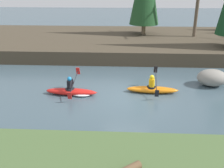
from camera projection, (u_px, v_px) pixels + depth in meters
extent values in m
plane|color=#425660|center=(128.00, 97.00, 13.53)|extent=(90.00, 90.00, 0.00)
cube|color=#473D2D|center=(128.00, 42.00, 23.06)|extent=(44.00, 10.86, 0.98)
cylinder|color=#7A664C|center=(143.00, 29.00, 23.75)|extent=(0.36, 0.36, 0.91)
cylinder|color=brown|center=(198.00, 4.00, 21.93)|extent=(0.28, 0.28, 5.49)
ellipsoid|color=orange|center=(152.00, 90.00, 14.01)|extent=(2.73, 0.73, 0.34)
cone|color=orange|center=(176.00, 90.00, 13.89)|extent=(0.36, 0.22, 0.20)
cylinder|color=black|center=(151.00, 87.00, 13.96)|extent=(0.50, 0.50, 0.08)
cylinder|color=yellow|center=(152.00, 83.00, 13.87)|extent=(0.31, 0.31, 0.42)
sphere|color=yellow|center=(152.00, 77.00, 13.75)|extent=(0.24, 0.24, 0.23)
cylinder|color=yellow|center=(153.00, 80.00, 14.05)|extent=(0.10, 0.23, 0.35)
cylinder|color=yellow|center=(154.00, 83.00, 13.61)|extent=(0.10, 0.23, 0.35)
cylinder|color=black|center=(156.00, 81.00, 13.80)|extent=(0.13, 1.91, 0.65)
cube|color=black|center=(156.00, 69.00, 14.56)|extent=(0.21, 0.17, 0.41)
cube|color=black|center=(157.00, 93.00, 13.04)|extent=(0.21, 0.17, 0.41)
ellipsoid|color=red|center=(71.00, 92.00, 13.76)|extent=(2.73, 0.77, 0.34)
cone|color=red|center=(94.00, 92.00, 13.62)|extent=(0.36, 0.22, 0.20)
cylinder|color=black|center=(70.00, 89.00, 13.72)|extent=(0.51, 0.51, 0.08)
cylinder|color=black|center=(70.00, 85.00, 13.62)|extent=(0.32, 0.32, 0.42)
sphere|color=#1E89D1|center=(69.00, 79.00, 13.50)|extent=(0.24, 0.24, 0.23)
cylinder|color=black|center=(73.00, 82.00, 13.80)|extent=(0.10, 0.23, 0.35)
cylinder|color=black|center=(70.00, 85.00, 13.36)|extent=(0.10, 0.23, 0.35)
cylinder|color=black|center=(74.00, 83.00, 13.55)|extent=(0.16, 1.91, 0.65)
cube|color=red|center=(78.00, 71.00, 14.31)|extent=(0.21, 0.17, 0.41)
cube|color=red|center=(69.00, 96.00, 12.79)|extent=(0.21, 0.17, 0.41)
ellipsoid|color=white|center=(81.00, 94.00, 13.73)|extent=(1.14, 0.77, 0.18)
ellipsoid|color=gray|center=(212.00, 78.00, 14.83)|extent=(1.68, 1.31, 0.95)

